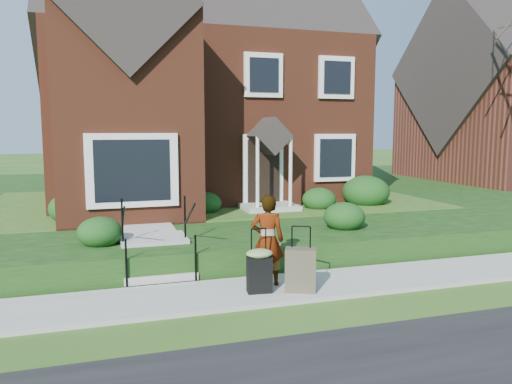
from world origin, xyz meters
name	(u,v)px	position (x,y,z in m)	size (l,w,h in m)	color
ground	(301,288)	(0.00, 0.00, 0.00)	(120.00, 120.00, 0.00)	#2D5119
sidewalk	(301,286)	(0.00, 0.00, 0.04)	(60.00, 1.60, 0.08)	#9E9B93
terrace	(290,194)	(4.00, 10.90, 0.30)	(44.00, 20.00, 0.60)	black
walkway	(143,218)	(-2.50, 5.00, 0.63)	(1.20, 6.00, 0.06)	#9E9B93
main_house	(194,66)	(-0.21, 9.61, 5.26)	(10.40, 10.20, 9.40)	maroon
front_steps	(156,251)	(-2.50, 1.84, 0.47)	(1.40, 2.02, 1.50)	#9E9B93
foundation_shrubs	(268,199)	(0.98, 4.81, 1.03)	(10.16, 4.52, 1.05)	#113510
woman	(267,240)	(-0.61, 0.20, 0.93)	(0.62, 0.41, 1.71)	#999999
suitcase_black	(259,268)	(-0.89, -0.20, 0.53)	(0.52, 0.44, 1.16)	black
suitcase_olive	(301,270)	(-0.17, -0.37, 0.48)	(0.63, 0.51, 1.19)	#4D4633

